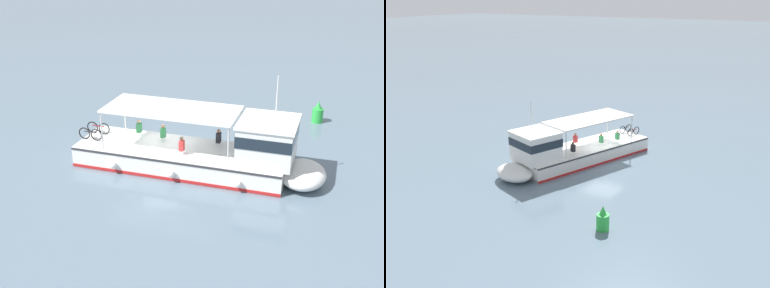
# 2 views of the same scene
# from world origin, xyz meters

# --- Properties ---
(ground_plane) EXTENTS (400.00, 400.00, 0.00)m
(ground_plane) POSITION_xyz_m (0.00, 0.00, 0.00)
(ground_plane) COLOR slate
(ferry_main) EXTENTS (7.18, 13.00, 5.32)m
(ferry_main) POSITION_xyz_m (1.79, 2.31, 1.02)
(ferry_main) COLOR white
(ferry_main) RESTS_ON ground
(channel_buoy) EXTENTS (0.70, 0.70, 1.40)m
(channel_buoy) POSITION_xyz_m (-4.97, 9.57, 0.57)
(channel_buoy) COLOR green
(channel_buoy) RESTS_ON ground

